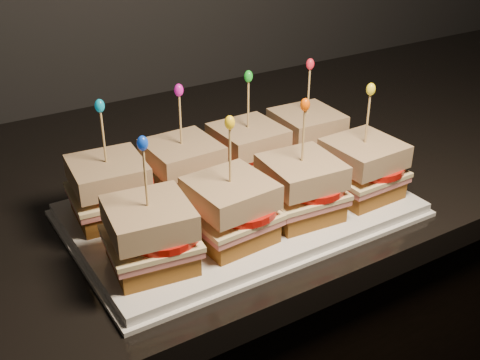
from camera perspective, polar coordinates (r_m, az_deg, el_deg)
cabinet at (r=1.35m, az=7.22°, el=-13.16°), size 2.38×0.66×0.83m
granite_slab at (r=1.12m, az=8.54°, el=3.92°), size 2.42×0.70×0.04m
platter at (r=0.82m, az=0.00°, el=-2.83°), size 0.44×0.27×0.02m
platter_rim at (r=0.83m, az=0.00°, el=-3.19°), size 0.45×0.29×0.01m
sandwich_0_bread_bot at (r=0.80m, az=-12.08°, el=-2.54°), size 0.10×0.10×0.02m
sandwich_0_ham at (r=0.80m, az=-12.20°, el=-1.53°), size 0.11×0.10×0.01m
sandwich_0_cheese at (r=0.79m, az=-12.25°, el=-1.09°), size 0.11×0.10×0.01m
sandwich_0_tomato at (r=0.79m, az=-11.34°, el=-0.57°), size 0.09×0.09×0.01m
sandwich_0_bread_top at (r=0.78m, az=-12.45°, el=0.67°), size 0.10×0.10×0.03m
sandwich_0_pick at (r=0.76m, az=-12.80°, el=3.71°), size 0.00×0.00×0.09m
sandwich_0_frill at (r=0.74m, az=-13.16°, el=6.87°), size 0.01×0.01×0.02m
sandwich_1_bread_bot at (r=0.84m, az=-5.36°, el=-0.65°), size 0.09×0.09×0.02m
sandwich_1_ham at (r=0.83m, az=-5.41°, el=0.34°), size 0.10×0.10×0.01m
sandwich_1_cheese at (r=0.83m, az=-5.43°, el=0.77°), size 0.10×0.10×0.01m
sandwich_1_tomato at (r=0.82m, az=-4.52°, el=1.27°), size 0.09×0.09×0.01m
sandwich_1_bread_top at (r=0.81m, az=-5.52°, el=2.48°), size 0.09×0.09×0.03m
sandwich_1_pick at (r=0.80m, az=-5.67°, el=5.43°), size 0.00×0.00×0.09m
sandwich_1_frill at (r=0.78m, az=-5.82°, el=8.48°), size 0.01×0.01×0.02m
sandwich_2_bread_bot at (r=0.88m, az=0.75°, el=1.08°), size 0.09×0.09×0.02m
sandwich_2_ham at (r=0.88m, az=0.75°, el=2.03°), size 0.10×0.10×0.01m
sandwich_2_cheese at (r=0.87m, az=0.76°, el=2.44°), size 0.10×0.10×0.01m
sandwich_2_tomato at (r=0.87m, az=1.64°, el=2.92°), size 0.09×0.09×0.01m
sandwich_2_bread_top at (r=0.86m, az=0.77°, el=4.09°), size 0.09×0.09×0.03m
sandwich_2_pick at (r=0.84m, az=0.79°, el=6.90°), size 0.00×0.00×0.09m
sandwich_2_frill at (r=0.83m, az=0.81°, el=9.80°), size 0.01×0.01×0.02m
sandwich_3_bread_bot at (r=0.94m, az=6.20°, el=2.61°), size 0.09×0.09×0.02m
sandwich_3_ham at (r=0.93m, az=6.25°, el=3.52°), size 0.10×0.10×0.01m
sandwich_3_cheese at (r=0.93m, az=6.28°, el=3.91°), size 0.10×0.10×0.01m
sandwich_3_tomato at (r=0.93m, az=7.11°, el=4.35°), size 0.09×0.09×0.01m
sandwich_3_bread_top at (r=0.92m, az=6.36°, el=5.47°), size 0.09×0.09×0.03m
sandwich_3_pick at (r=0.90m, az=6.52°, el=8.13°), size 0.00×0.00×0.09m
sandwich_3_frill at (r=0.89m, az=6.67°, el=10.86°), size 0.01×0.01×0.02m
sandwich_4_bread_bot at (r=0.70m, az=-8.35°, el=-7.06°), size 0.10×0.10×0.02m
sandwich_4_ham at (r=0.69m, az=-8.45°, el=-5.95°), size 0.11×0.11×0.01m
sandwich_4_cheese at (r=0.69m, az=-8.49°, el=-5.47°), size 0.11×0.11×0.01m
sandwich_4_tomato at (r=0.68m, az=-7.41°, el=-4.91°), size 0.09×0.09×0.01m
sandwich_4_bread_top at (r=0.67m, az=-8.65°, el=-3.53°), size 0.10×0.10×0.03m
sandwich_4_pick at (r=0.65m, az=-8.93°, el=-0.13°), size 0.00×0.00×0.09m
sandwich_4_frill at (r=0.63m, az=-9.23°, el=3.46°), size 0.01×0.01×0.02m
sandwich_5_bread_bot at (r=0.74m, az=-0.89°, el=-4.66°), size 0.09×0.09×0.02m
sandwich_5_ham at (r=0.73m, az=-0.90°, el=-3.58°), size 0.10×0.10×0.01m
sandwich_5_cheese at (r=0.73m, az=-0.91°, el=-3.12°), size 0.11×0.10×0.01m
sandwich_5_tomato at (r=0.73m, az=0.15°, el=-2.56°), size 0.09×0.09×0.01m
sandwich_5_bread_top at (r=0.72m, az=-0.92°, el=-1.24°), size 0.10×0.10×0.03m
sandwich_5_pick at (r=0.69m, az=-0.95°, el=2.03°), size 0.00×0.00×0.09m
sandwich_5_frill at (r=0.68m, az=-0.98°, el=5.46°), size 0.01×0.01×0.02m
sandwich_6_bread_bot at (r=0.79m, az=5.67°, el=-2.47°), size 0.10×0.10×0.02m
sandwich_6_ham at (r=0.78m, az=5.73°, el=-1.44°), size 0.10×0.10×0.01m
sandwich_6_cheese at (r=0.78m, az=5.75°, el=-0.99°), size 0.11×0.10×0.01m
sandwich_6_tomato at (r=0.78m, az=6.75°, el=-0.47°), size 0.09×0.09×0.01m
sandwich_6_bread_top at (r=0.77m, az=5.85°, el=0.79°), size 0.10×0.10×0.03m
sandwich_6_pick at (r=0.75m, az=6.02°, el=3.89°), size 0.00×0.00×0.09m
sandwich_6_frill at (r=0.73m, az=6.19°, el=7.10°), size 0.01×0.01×0.02m
sandwich_7_bread_bot at (r=0.85m, az=11.36°, el=-0.54°), size 0.09×0.09×0.02m
sandwich_7_ham at (r=0.85m, az=11.46°, el=0.43°), size 0.10×0.10×0.01m
sandwich_7_cheese at (r=0.84m, az=11.50°, el=0.86°), size 0.10×0.10×0.01m
sandwich_7_tomato at (r=0.84m, az=12.43°, el=1.34°), size 0.09×0.09×0.01m
sandwich_7_bread_top at (r=0.83m, az=11.68°, el=2.54°), size 0.09×0.09×0.03m
sandwich_7_pick at (r=0.81m, az=11.99°, el=5.42°), size 0.00×0.00×0.09m
sandwich_7_frill at (r=0.80m, az=12.30°, el=8.41°), size 0.01×0.01×0.02m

